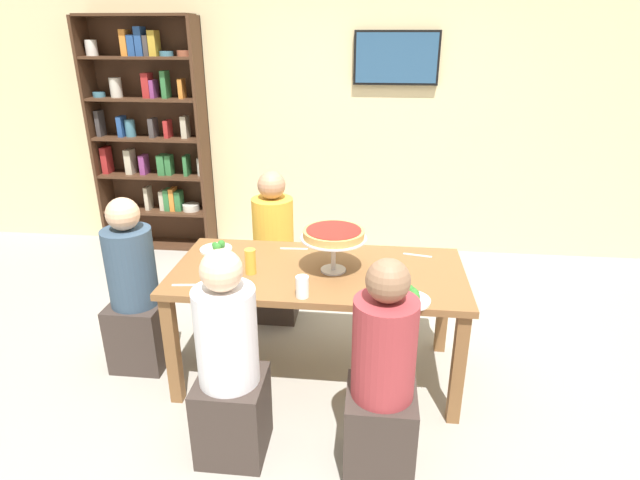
% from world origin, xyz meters
% --- Properties ---
extents(ground_plane, '(12.00, 12.00, 0.00)m').
position_xyz_m(ground_plane, '(0.00, 0.00, 0.00)').
color(ground_plane, gray).
extents(rear_partition, '(8.00, 0.12, 2.80)m').
position_xyz_m(rear_partition, '(0.00, 2.20, 1.40)').
color(rear_partition, beige).
rests_on(rear_partition, ground_plane).
extents(dining_table, '(1.74, 0.83, 0.74)m').
position_xyz_m(dining_table, '(0.00, 0.00, 0.65)').
color(dining_table, brown).
rests_on(dining_table, ground_plane).
extents(bookshelf, '(1.10, 0.30, 2.21)m').
position_xyz_m(bookshelf, '(-1.86, 2.01, 1.14)').
color(bookshelf, '#422819').
rests_on(bookshelf, ground_plane).
extents(television, '(0.75, 0.05, 0.46)m').
position_xyz_m(television, '(0.46, 2.11, 1.85)').
color(television, black).
extents(diner_head_west, '(0.34, 0.34, 1.15)m').
position_xyz_m(diner_head_west, '(-1.17, -0.01, 0.49)').
color(diner_head_west, '#382D28').
rests_on(diner_head_west, ground_plane).
extents(diner_near_left, '(0.34, 0.34, 1.15)m').
position_xyz_m(diner_near_left, '(-0.36, -0.71, 0.49)').
color(diner_near_left, '#382D28').
rests_on(diner_near_left, ground_plane).
extents(diner_far_left, '(0.34, 0.34, 1.15)m').
position_xyz_m(diner_far_left, '(-0.41, 0.70, 0.49)').
color(diner_far_left, '#382D28').
rests_on(diner_far_left, ground_plane).
extents(diner_near_right, '(0.34, 0.34, 1.15)m').
position_xyz_m(diner_near_right, '(0.39, -0.73, 0.49)').
color(diner_near_right, '#382D28').
rests_on(diner_near_right, ground_plane).
extents(deep_dish_pizza_stand, '(0.39, 0.39, 0.26)m').
position_xyz_m(deep_dish_pizza_stand, '(0.09, -0.01, 0.96)').
color(deep_dish_pizza_stand, silver).
rests_on(deep_dish_pizza_stand, dining_table).
extents(salad_plate_near_diner, '(0.21, 0.21, 0.07)m').
position_xyz_m(salad_plate_near_diner, '(-0.69, 0.21, 0.76)').
color(salad_plate_near_diner, white).
rests_on(salad_plate_near_diner, dining_table).
extents(salad_plate_far_diner, '(0.22, 0.22, 0.07)m').
position_xyz_m(salad_plate_far_diner, '(0.53, -0.33, 0.76)').
color(salad_plate_far_diner, white).
rests_on(salad_plate_far_diner, dining_table).
extents(beer_glass_amber_tall, '(0.06, 0.06, 0.15)m').
position_xyz_m(beer_glass_amber_tall, '(-0.39, -0.09, 0.82)').
color(beer_glass_amber_tall, gold).
rests_on(beer_glass_amber_tall, dining_table).
extents(water_glass_clear_near, '(0.06, 0.06, 0.09)m').
position_xyz_m(water_glass_clear_near, '(-0.56, -0.05, 0.79)').
color(water_glass_clear_near, white).
rests_on(water_glass_clear_near, dining_table).
extents(water_glass_clear_far, '(0.07, 0.07, 0.12)m').
position_xyz_m(water_glass_clear_far, '(-0.05, -0.35, 0.80)').
color(water_glass_clear_far, white).
rests_on(water_glass_clear_far, dining_table).
extents(cutlery_fork_near, '(0.18, 0.05, 0.00)m').
position_xyz_m(cutlery_fork_near, '(0.60, 0.27, 0.74)').
color(cutlery_fork_near, silver).
rests_on(cutlery_fork_near, dining_table).
extents(cutlery_knife_near, '(0.18, 0.04, 0.00)m').
position_xyz_m(cutlery_knife_near, '(-0.70, -0.29, 0.74)').
color(cutlery_knife_near, silver).
rests_on(cutlery_knife_near, dining_table).
extents(cutlery_fork_far, '(0.18, 0.02, 0.00)m').
position_xyz_m(cutlery_fork_far, '(-0.19, 0.29, 0.74)').
color(cutlery_fork_far, silver).
rests_on(cutlery_fork_far, dining_table).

